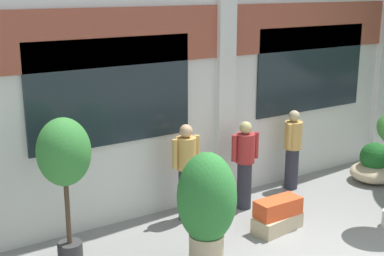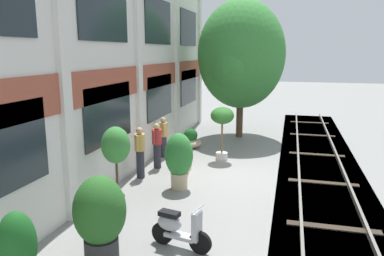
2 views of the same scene
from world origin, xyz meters
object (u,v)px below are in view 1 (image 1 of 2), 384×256
Objects in this scene: potted_plant_wide_bowl at (374,167)px; resident_by_doorway at (293,147)px; resident_near_plants at (245,162)px; resident_watching_tracks at (186,169)px; potted_plant_square_trough at (278,216)px; potted_plant_fluted_column at (207,204)px; potted_plant_low_pan at (64,158)px.

resident_by_doorway is (-1.66, 0.64, 0.52)m from potted_plant_wide_bowl.
resident_by_doorway is 0.98× the size of resident_near_plants.
resident_near_plants is (-1.38, -0.25, 0.02)m from resident_by_doorway.
potted_plant_wide_bowl is 0.56× the size of resident_watching_tracks.
potted_plant_square_trough is at bearing -76.13° from resident_by_doorway.
resident_by_doorway is at bearing 26.86° from potted_plant_fluted_column.
potted_plant_wide_bowl is 0.59× the size of resident_by_doorway.
potted_plant_wide_bowl is at bearing 81.31° from resident_watching_tracks.
resident_watching_tracks is at bearing -114.62° from resident_by_doorway.
potted_plant_low_pan is 1.33× the size of resident_near_plants.
potted_plant_fluted_column is at bearing -23.31° from resident_watching_tracks.
resident_by_doorway is at bearing 4.00° from potted_plant_low_pan.
potted_plant_low_pan is 4.73m from resident_by_doorway.
potted_plant_low_pan is 2.08m from potted_plant_fluted_column.
resident_watching_tracks is at bearing 6.43° from potted_plant_low_pan.
potted_plant_fluted_column reaches higher than resident_near_plants.
potted_plant_wide_bowl is at bearing -2.88° from potted_plant_low_pan.
potted_plant_square_trough is 0.54× the size of potted_plant_fluted_column.
potted_plant_low_pan is 6.45m from potted_plant_wide_bowl.
potted_plant_fluted_column reaches higher than resident_watching_tracks.
potted_plant_fluted_column is at bearing -168.94° from potted_plant_wide_bowl.
potted_plant_square_trough is 2.05m from resident_by_doorway.
potted_plant_wide_bowl is (3.16, 0.63, 0.06)m from potted_plant_square_trough.
resident_watching_tracks is 1.13m from resident_near_plants.
potted_plant_wide_bowl is (4.77, 0.93, -0.63)m from potted_plant_fluted_column.
potted_plant_low_pan is 3.55m from potted_plant_square_trough.
potted_plant_low_pan reaches higher than potted_plant_square_trough.
resident_watching_tracks is (-4.16, 0.56, 0.58)m from potted_plant_wide_bowl.
resident_watching_tracks reaches higher than resident_near_plants.
resident_watching_tracks reaches higher than resident_by_doorway.
resident_near_plants is at bearing 80.44° from resident_watching_tracks.
potted_plant_wide_bowl is 1.85m from resident_by_doorway.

